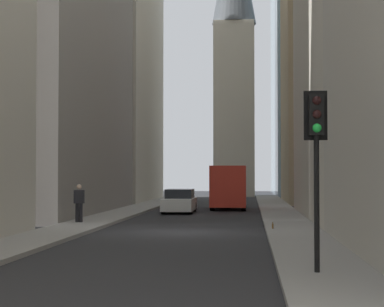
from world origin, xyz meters
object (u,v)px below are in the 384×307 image
object	(u,v)px
delivery_truck	(229,187)
discarded_bottle	(273,226)
pedestrian	(79,201)
sedan_white	(179,202)
traffic_light_foreground	(316,138)

from	to	relation	value
delivery_truck	discarded_bottle	distance (m)	18.13
delivery_truck	pedestrian	size ratio (longest dim) A/B	3.80
delivery_truck	discarded_bottle	world-z (taller)	delivery_truck
delivery_truck	sedan_white	distance (m)	5.64
traffic_light_foreground	pedestrian	world-z (taller)	traffic_light_foreground
sedan_white	traffic_light_foreground	size ratio (longest dim) A/B	1.08
sedan_white	traffic_light_foreground	distance (m)	25.78
pedestrian	discarded_bottle	size ratio (longest dim) A/B	6.30
traffic_light_foreground	pedestrian	bearing A→B (deg)	31.49
delivery_truck	discarded_bottle	size ratio (longest dim) A/B	23.93
delivery_truck	discarded_bottle	bearing A→B (deg)	-172.77
delivery_truck	pedestrian	world-z (taller)	delivery_truck
sedan_white	discarded_bottle	xyz separation A→B (m)	(-13.11, -5.08, -0.42)
delivery_truck	discarded_bottle	xyz separation A→B (m)	(-17.95, -2.28, -1.21)
traffic_light_foreground	pedestrian	xyz separation A→B (m)	(14.91, 9.13, -2.01)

